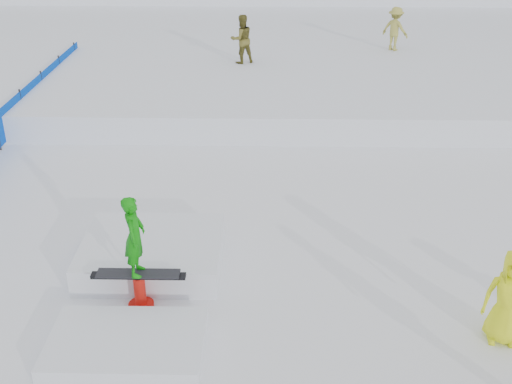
{
  "coord_description": "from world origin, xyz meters",
  "views": [
    {
      "loc": [
        0.74,
        -9.25,
        6.72
      ],
      "look_at": [
        0.5,
        2.0,
        1.1
      ],
      "focal_mm": 45.0,
      "sensor_mm": 36.0,
      "label": 1
    }
  ],
  "objects_px": {
    "spectator_yellow": "(509,297)",
    "jib_rail_feature": "(146,273)",
    "walker_olive": "(242,39)",
    "walker_ygreen": "(395,29)"
  },
  "relations": [
    {
      "from": "walker_olive",
      "to": "walker_ygreen",
      "type": "xyz_separation_m",
      "value": [
        5.55,
        1.89,
        -0.04
      ]
    },
    {
      "from": "walker_olive",
      "to": "jib_rail_feature",
      "type": "xyz_separation_m",
      "value": [
        -1.22,
        -12.31,
        -1.32
      ]
    },
    {
      "from": "walker_olive",
      "to": "walker_ygreen",
      "type": "height_order",
      "value": "walker_olive"
    },
    {
      "from": "spectator_yellow",
      "to": "jib_rail_feature",
      "type": "bearing_deg",
      "value": 179.54
    },
    {
      "from": "walker_olive",
      "to": "walker_ygreen",
      "type": "bearing_deg",
      "value": 175.05
    },
    {
      "from": "walker_ygreen",
      "to": "spectator_yellow",
      "type": "relative_size",
      "value": 0.96
    },
    {
      "from": "walker_olive",
      "to": "jib_rail_feature",
      "type": "relative_size",
      "value": 0.37
    },
    {
      "from": "walker_ygreen",
      "to": "jib_rail_feature",
      "type": "bearing_deg",
      "value": 102.31
    },
    {
      "from": "walker_olive",
      "to": "jib_rail_feature",
      "type": "height_order",
      "value": "walker_olive"
    },
    {
      "from": "walker_ygreen",
      "to": "walker_olive",
      "type": "bearing_deg",
      "value": 56.64
    }
  ]
}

